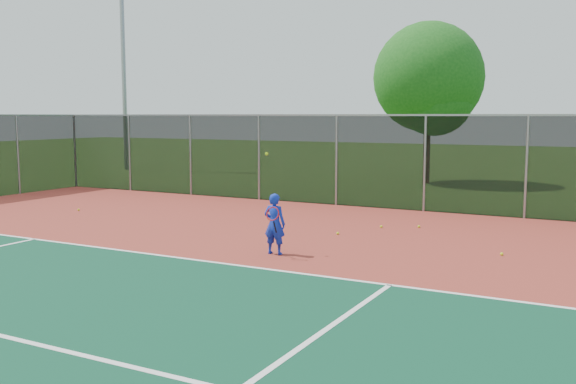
{
  "coord_description": "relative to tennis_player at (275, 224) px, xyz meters",
  "views": [
    {
      "loc": [
        5.6,
        -7.58,
        3.0
      ],
      "look_at": [
        -1.1,
        5.0,
        1.3
      ],
      "focal_mm": 40.0,
      "sensor_mm": 36.0,
      "label": 1
    }
  ],
  "objects": [
    {
      "name": "floodlight_nw",
      "position": [
        -18.17,
        15.46,
        5.95
      ],
      "size": [
        0.9,
        0.4,
        11.74
      ],
      "color": "gray",
      "rests_on": "ground"
    },
    {
      "name": "fence_back",
      "position": [
        1.06,
        7.69,
        0.88
      ],
      "size": [
        30.0,
        0.06,
        3.03
      ],
      "color": "black",
      "rests_on": "court_apron"
    },
    {
      "name": "practice_ball_4",
      "position": [
        -8.56,
        2.63,
        -0.63
      ],
      "size": [
        0.07,
        0.07,
        0.07
      ],
      "primitive_type": "sphere",
      "color": "#C9E81A",
      "rests_on": "court_apron"
    },
    {
      "name": "court_apron",
      "position": [
        1.06,
        -2.31,
        -0.68
      ],
      "size": [
        30.0,
        20.0,
        0.02
      ],
      "primitive_type": "cube",
      "color": "#993427",
      "rests_on": "ground"
    },
    {
      "name": "practice_ball_2",
      "position": [
        0.93,
        4.18,
        -0.63
      ],
      "size": [
        0.07,
        0.07,
        0.07
      ],
      "primitive_type": "sphere",
      "color": "#C9E81A",
      "rests_on": "court_apron"
    },
    {
      "name": "ground",
      "position": [
        1.06,
        -4.31,
        -0.69
      ],
      "size": [
        120.0,
        120.0,
        0.0
      ],
      "primitive_type": "plane",
      "color": "#305819",
      "rests_on": "ground"
    },
    {
      "name": "tree_back_left",
      "position": [
        -1.21,
        16.16,
        3.77
      ],
      "size": [
        4.84,
        4.84,
        7.1
      ],
      "color": "#382114",
      "rests_on": "ground"
    },
    {
      "name": "practice_ball_1",
      "position": [
        4.37,
        2.15,
        -0.63
      ],
      "size": [
        0.07,
        0.07,
        0.07
      ],
      "primitive_type": "sphere",
      "color": "#C9E81A",
      "rests_on": "court_apron"
    },
    {
      "name": "practice_ball_3",
      "position": [
        0.29,
        2.74,
        -0.63
      ],
      "size": [
        0.07,
        0.07,
        0.07
      ],
      "primitive_type": "sphere",
      "color": "#C9E81A",
      "rests_on": "court_apron"
    },
    {
      "name": "practice_ball_5",
      "position": [
        1.81,
        4.67,
        -0.63
      ],
      "size": [
        0.07,
        0.07,
        0.07
      ],
      "primitive_type": "sphere",
      "color": "#C9E81A",
      "rests_on": "court_apron"
    },
    {
      "name": "tennis_player",
      "position": [
        0.0,
        0.0,
        0.0
      ],
      "size": [
        0.59,
        0.59,
        2.2
      ],
      "color": "#132CB7",
      "rests_on": "court_apron"
    }
  ]
}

